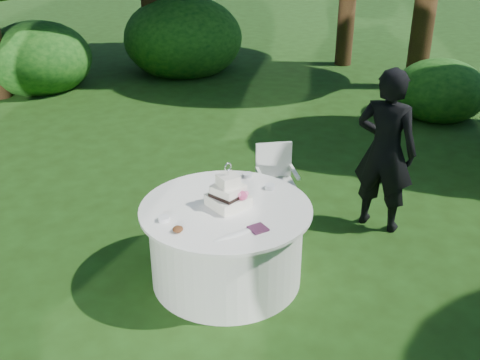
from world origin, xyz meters
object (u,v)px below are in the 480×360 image
napkins (258,229)px  guest (385,151)px  chair (275,177)px  table (226,243)px  cake (229,195)px

napkins → guest: guest is taller
napkins → guest: 1.97m
napkins → chair: size_ratio=0.16×
guest → napkins: bearing=77.1°
chair → table: bearing=-145.5°
guest → table: size_ratio=1.14×
guest → chair: guest is taller
table → chair: bearing=34.5°
table → cake: size_ratio=3.66×
guest → chair: size_ratio=2.03×
guest → table: 2.00m
cake → guest: bearing=-0.0°
table → napkins: bearing=-86.0°
guest → table: bearing=62.9°
napkins → chair: bearing=50.0°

